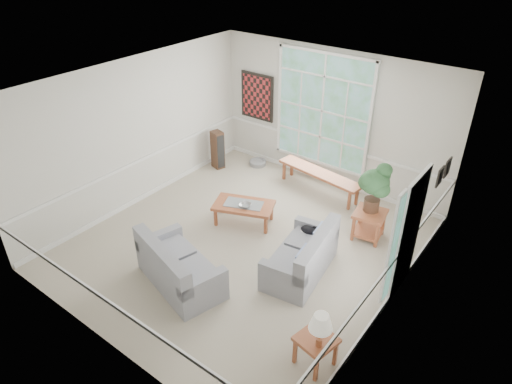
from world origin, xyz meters
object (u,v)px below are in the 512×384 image
loveseat_front (180,262)px  coffee_table (244,213)px  end_table (369,225)px  side_table (315,351)px  loveseat_right (300,252)px

loveseat_front → coffee_table: (-0.27, 1.99, -0.21)m
end_table → side_table: bearing=-77.6°
end_table → loveseat_right: bearing=-107.3°
loveseat_front → end_table: size_ratio=2.83×
loveseat_front → side_table: loveseat_front is taller
coffee_table → end_table: size_ratio=2.06×
loveseat_front → end_table: loveseat_front is taller
side_table → loveseat_front: bearing=178.6°
coffee_table → end_table: end_table is taller
loveseat_right → side_table: bearing=-59.8°
loveseat_front → side_table: size_ratio=3.28×
end_table → side_table: (0.67, -3.07, -0.04)m
loveseat_front → coffee_table: loveseat_front is taller
end_table → side_table: size_ratio=1.16×
loveseat_right → loveseat_front: (-1.40, -1.41, 0.01)m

